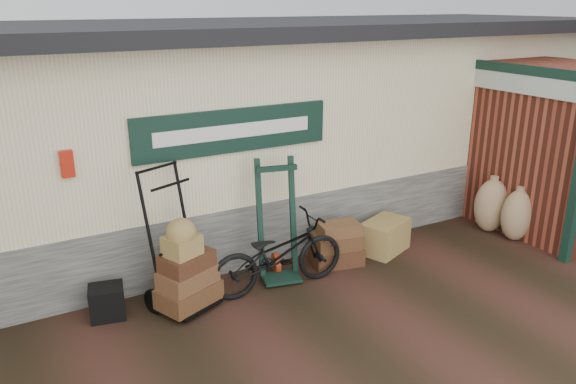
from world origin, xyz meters
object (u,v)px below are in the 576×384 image
object	(u,v)px
bicycle	(278,250)
black_trunk	(107,302)
suitcase_stack	(337,243)
porter_trolley	(174,238)
green_barrow	(278,220)
wicker_hamper	(385,236)

from	to	relation	value
bicycle	black_trunk	bearing A→B (deg)	81.77
suitcase_stack	porter_trolley	bearing A→B (deg)	179.56
green_barrow	porter_trolley	bearing A→B (deg)	-165.34
porter_trolley	bicycle	xyz separation A→B (m)	(1.24, -0.24, -0.34)
wicker_hamper	bicycle	world-z (taller)	bicycle
suitcase_stack	wicker_hamper	bearing A→B (deg)	0.21
green_barrow	wicker_hamper	distance (m)	1.83
suitcase_stack	black_trunk	distance (m)	3.10
porter_trolley	green_barrow	xyz separation A→B (m)	(1.39, 0.05, -0.07)
green_barrow	black_trunk	xyz separation A→B (m)	(-2.21, 0.06, -0.61)
porter_trolley	suitcase_stack	xyz separation A→B (m)	(2.29, -0.02, -0.56)
wicker_hamper	bicycle	bearing A→B (deg)	-173.08
bicycle	porter_trolley	bearing A→B (deg)	80.45
green_barrow	bicycle	size ratio (longest dim) A/B	0.88
green_barrow	suitcase_stack	bearing A→B (deg)	8.55
porter_trolley	suitcase_stack	size ratio (longest dim) A/B	2.51
porter_trolley	black_trunk	bearing A→B (deg)	149.73
black_trunk	bicycle	size ratio (longest dim) A/B	0.21
porter_trolley	wicker_hamper	size ratio (longest dim) A/B	2.41
green_barrow	wicker_hamper	size ratio (longest dim) A/B	2.22
porter_trolley	bicycle	size ratio (longest dim) A/B	0.96
black_trunk	bicycle	xyz separation A→B (m)	(2.05, -0.36, 0.33)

